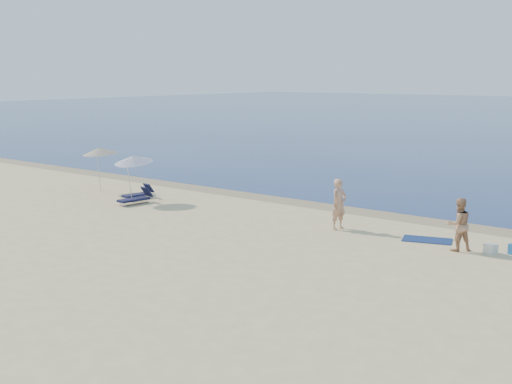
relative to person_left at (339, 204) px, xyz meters
The scene contains 9 objects.
wet_sand_strip 4.03m from the person_left, 118.04° to the left, with size 240.00×1.60×0.00m, color #847254.
person_left is the anchor object (origin of this frame).
person_right 4.75m from the person_left, ahead, with size 0.88×0.68×1.81m, color #AD7C5B.
beach_towel 3.56m from the person_left, ahead, with size 1.72×0.95×0.03m, color #0F1E4B.
white_bag 5.80m from the person_left, ahead, with size 0.38×0.32×0.32m, color silver.
umbrella_near 10.44m from the person_left, behind, with size 1.99×2.02×2.34m.
umbrella_far 13.87m from the person_left, behind, with size 2.34×2.35×2.34m.
lounger_left 10.05m from the person_left, behind, with size 0.78×1.72×0.73m.
lounger_right 10.77m from the person_left, behind, with size 0.72×1.61×0.69m.
Camera 1 is at (13.94, -5.06, 5.86)m, focal length 45.00 mm.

